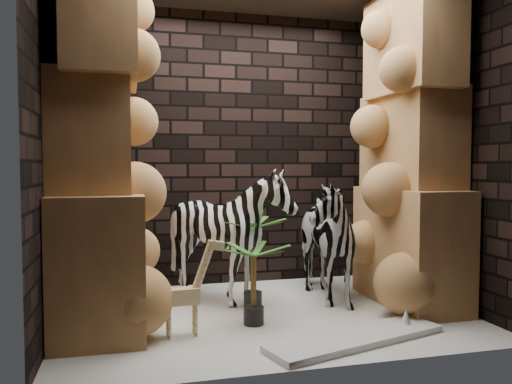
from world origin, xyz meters
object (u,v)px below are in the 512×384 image
object	(u,v)px
zebra_left	(229,243)
giraffe_toy	(182,285)
surfboard	(357,338)
palm_front	(253,262)
palm_back	(254,284)
zebra_right	(317,230)

from	to	relation	value
zebra_left	giraffe_toy	distance (m)	0.99
zebra_left	surfboard	world-z (taller)	zebra_left
palm_front	palm_back	world-z (taller)	palm_front
surfboard	palm_front	bearing A→B (deg)	100.38
palm_front	palm_back	bearing A→B (deg)	-103.08
zebra_right	giraffe_toy	xyz separation A→B (m)	(-1.40, -0.77, -0.29)
giraffe_toy	palm_front	distance (m)	0.95
zebra_right	surfboard	distance (m)	1.39
palm_back	surfboard	world-z (taller)	palm_back
zebra_left	palm_back	world-z (taller)	zebra_left
palm_front	palm_back	size ratio (longest dim) A/B	1.25
zebra_left	palm_front	bearing A→B (deg)	-42.63
giraffe_toy	palm_back	world-z (taller)	giraffe_toy
zebra_left	palm_front	size ratio (longest dim) A/B	1.52
giraffe_toy	palm_back	xyz separation A→B (m)	(0.61, 0.14, -0.06)
palm_back	surfboard	distance (m)	0.93
zebra_right	palm_front	xyz separation A→B (m)	(-0.68, -0.14, -0.27)
zebra_left	surfboard	distance (m)	1.56
zebra_right	palm_front	bearing A→B (deg)	-168.33
zebra_right	palm_front	world-z (taller)	zebra_right
zebra_right	giraffe_toy	distance (m)	1.63
palm_back	surfboard	size ratio (longest dim) A/B	0.46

